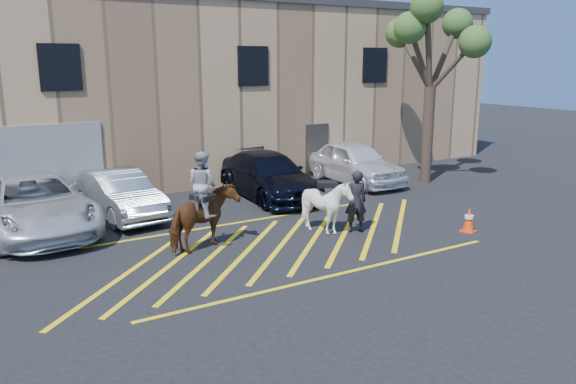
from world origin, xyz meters
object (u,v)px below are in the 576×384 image
handler (356,201)px  mounted_bay (204,210)px  car_white_pickup (34,204)px  car_white_suv (355,162)px  saddled_white (327,205)px  tree (433,37)px  car_blue_suv (268,175)px  traffic_cone (469,219)px  car_silver_sedan (119,194)px

handler → mounted_bay: (-4.32, 0.81, 0.15)m
car_white_pickup → car_white_suv: 11.95m
car_white_pickup → saddled_white: bearing=-36.1°
handler → tree: size_ratio=0.25×
mounted_bay → car_white_pickup: bearing=132.3°
car_blue_suv → traffic_cone: (2.88, -6.68, -0.42)m
saddled_white → tree: (7.37, 3.62, 4.88)m
tree → traffic_cone: bearing=-123.9°
mounted_bay → saddled_white: 3.58m
traffic_cone → car_blue_suv: bearing=113.3°
car_white_suv → mounted_bay: mounted_bay is taller
car_silver_sedan → mounted_bay: size_ratio=1.71×
car_white_pickup → car_blue_suv: 7.82m
mounted_bay → traffic_cone: size_ratio=3.55×
car_blue_suv → mounted_bay: bearing=-132.3°
mounted_bay → traffic_cone: bearing=-19.3°
car_blue_suv → saddled_white: size_ratio=2.85×
car_white_suv → traffic_cone: 7.10m
handler → mounted_bay: size_ratio=0.69×
car_silver_sedan → traffic_cone: car_silver_sedan is taller
car_white_pickup → car_blue_suv: (7.82, 0.25, -0.04)m
car_blue_suv → handler: bearing=-86.1°
car_white_pickup → saddled_white: car_white_pickup is taller
car_silver_sedan → car_blue_suv: 5.32m
handler → traffic_cone: handler is taller
car_blue_suv → saddled_white: 4.73m
car_blue_suv → traffic_cone: car_blue_suv is taller
car_white_suv → saddled_white: size_ratio=2.57×
car_white_pickup → car_white_suv: car_white_suv is taller
mounted_bay → traffic_cone: (7.13, -2.50, -0.68)m
car_white_pickup → saddled_white: 8.38m
car_white_pickup → handler: size_ratio=3.29×
car_silver_sedan → car_blue_suv: bearing=-8.1°
car_blue_suv → tree: size_ratio=0.74×
car_white_pickup → car_silver_sedan: car_white_pickup is taller
traffic_cone → saddled_white: bearing=150.8°
car_white_pickup → handler: bearing=-35.2°
saddled_white → traffic_cone: (3.59, -2.00, -0.45)m
handler → traffic_cone: (2.81, -1.69, -0.53)m
car_white_pickup → handler: (7.90, -4.74, 0.08)m
car_white_suv → tree: size_ratio=0.67×
car_blue_suv → saddled_white: saddled_white is taller
saddled_white → traffic_cone: 4.13m
car_silver_sedan → tree: bearing=-12.6°
saddled_white → car_white_pickup: bearing=148.1°
car_white_pickup → car_white_suv: (11.93, 0.55, 0.01)m
car_white_suv → traffic_cone: size_ratio=6.68×
mounted_bay → saddled_white: mounted_bay is taller
tree → car_white_pickup: bearing=176.8°
car_white_suv → handler: bearing=-126.5°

